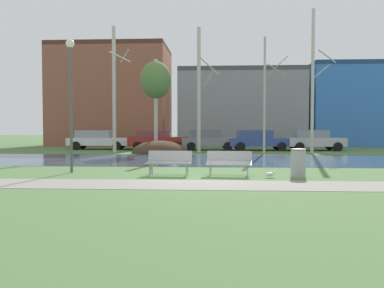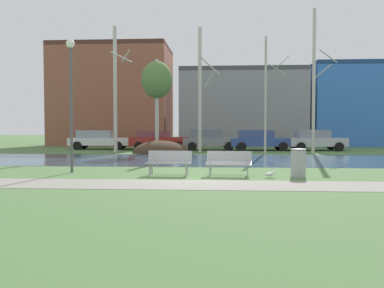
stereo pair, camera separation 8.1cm
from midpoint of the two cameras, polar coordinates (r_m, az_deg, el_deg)
The scene contains 22 objects.
ground_plane at distance 23.74m, azimuth 1.83°, elevation -1.76°, with size 120.00×120.00×0.00m, color #4C703D.
paved_path_strip at distance 12.12m, azimuth 0.27°, elevation -5.76°, with size 60.00×2.07×0.01m, color gray.
river_band at distance 21.25m, azimuth 1.64°, elevation -2.24°, with size 80.00×7.77×0.01m, color #2D475B.
soil_mound at distance 26.88m, azimuth -4.63°, elevation -1.27°, with size 3.74×3.27×1.67m, color #423021.
bench_left at distance 14.51m, azimuth -3.40°, elevation -2.56°, with size 1.64×0.69×0.87m.
bench_right at distance 14.41m, azimuth 5.07°, elevation -2.60°, with size 1.64×0.69×0.87m.
trash_bin at distance 14.46m, azimuth 14.58°, elevation -2.52°, with size 0.54×0.54×0.97m.
seagull at distance 14.04m, azimuth 10.79°, elevation -4.17°, with size 0.39×0.14×0.24m.
streetlamp at distance 16.03m, azimuth -16.86°, elevation 8.22°, with size 0.32×0.32×5.01m.
birch_far_left at distance 27.75m, azimuth -10.94°, elevation 7.71°, with size 1.29×2.22×8.42m.
birch_left at distance 27.87m, azimuth -5.21°, elevation 8.86°, with size 2.10×2.10×6.31m.
birch_center_left at distance 27.57m, azimuth 0.95°, elevation 7.71°, with size 1.49×2.37×8.42m.
birch_center at distance 26.77m, azimuth 10.19°, elevation 6.98°, with size 1.53×2.73×7.53m.
birch_center_right at distance 28.15m, azimuth 16.61°, elevation 8.57°, with size 1.61×2.60×9.48m.
parked_van_nearest_white at distance 31.98m, azimuth -13.22°, elevation 0.65°, with size 4.72×2.17×1.47m.
parked_sedan_second_red at distance 30.66m, azimuth -4.98°, elevation 0.61°, with size 4.50×2.27×1.42m.
parked_hatch_third_grey at distance 30.09m, azimuth 2.16°, elevation 0.64°, with size 4.09×2.10×1.52m.
parked_wagon_fourth_blue at distance 30.23m, azimuth 9.17°, elevation 0.59°, with size 4.55×2.23×1.48m.
parked_suv_fifth_silver at distance 30.88m, azimuth 16.71°, elevation 0.57°, with size 4.17×2.15×1.51m.
building_brick_low at distance 39.70m, azimuth -11.23°, elevation 6.62°, with size 10.65×6.92×9.33m.
building_grey_warehouse at distance 38.83m, azimuth 6.74°, elevation 5.03°, with size 11.31×7.06×7.01m.
building_blue_store at distance 41.40m, azimuth 23.48°, elevation 4.99°, with size 11.37×7.30×7.45m.
Camera 1 is at (0.62, -13.67, 1.73)m, focal length 37.88 mm.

